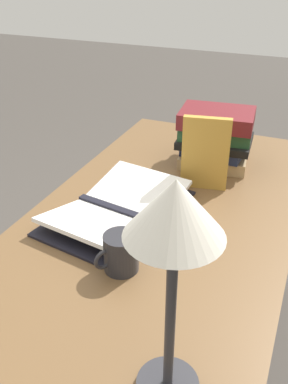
# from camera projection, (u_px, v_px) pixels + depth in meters

# --- Properties ---
(ground_plane) EXTENTS (12.00, 12.00, 0.00)m
(ground_plane) POSITION_uv_depth(u_px,v_px,m) (159.00, 374.00, 1.69)
(ground_plane) COLOR #47423D
(reading_desk) EXTENTS (1.48, 0.77, 0.76)m
(reading_desk) POSITION_uv_depth(u_px,v_px,m) (163.00, 238.00, 1.36)
(reading_desk) COLOR brown
(reading_desk) RESTS_ON ground_plane
(open_book) EXTENTS (0.51, 0.37, 0.06)m
(open_book) POSITION_uv_depth(u_px,v_px,m) (118.00, 209.00, 1.30)
(open_book) COLOR black
(open_book) RESTS_ON reading_desk
(book_stack_tall) EXTENTS (0.22, 0.28, 0.21)m
(book_stack_tall) POSITION_uv_depth(u_px,v_px,m) (215.00, 137.00, 1.56)
(book_stack_tall) COLOR tan
(book_stack_tall) RESTS_ON reading_desk
(book_standing_upright) EXTENTS (0.05, 0.16, 0.25)m
(book_standing_upright) POSITION_uv_depth(u_px,v_px,m) (205.00, 154.00, 1.39)
(book_standing_upright) COLOR #BC8933
(book_standing_upright) RESTS_ON reading_desk
(reading_lamp) EXTENTS (0.15, 0.15, 0.44)m
(reading_lamp) POSITION_uv_depth(u_px,v_px,m) (174.00, 234.00, 0.62)
(reading_lamp) COLOR #2D2D33
(reading_lamp) RESTS_ON reading_desk
(coffee_mug) EXTENTS (0.11, 0.09, 0.10)m
(coffee_mug) POSITION_uv_depth(u_px,v_px,m) (120.00, 253.00, 1.06)
(coffee_mug) COLOR #28282D
(coffee_mug) RESTS_ON reading_desk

